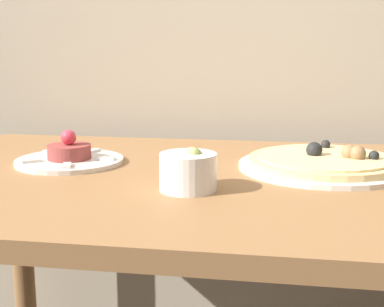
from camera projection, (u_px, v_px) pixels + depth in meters
dining_table at (184, 227)px, 1.09m from camera, size 1.19×0.80×0.78m
pizza_plate at (324, 162)px, 1.11m from camera, size 0.35×0.35×0.05m
tartare_plate at (69, 157)px, 1.16m from camera, size 0.23×0.23×0.07m
small_bowl at (189, 170)px, 0.94m from camera, size 0.10×0.10×0.08m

